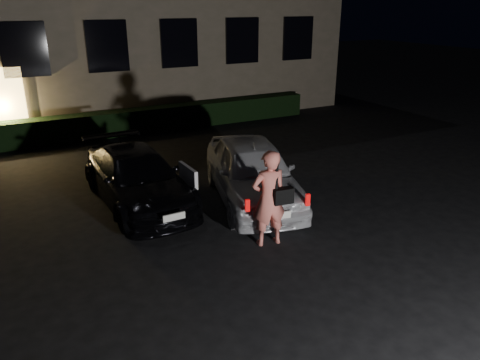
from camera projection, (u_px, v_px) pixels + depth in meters
ground at (275, 281)px, 7.89m from camera, size 80.00×80.00×0.00m
hedge at (118, 123)px, 16.41m from camera, size 15.00×0.70×0.85m
sedan at (137, 178)px, 10.77m from camera, size 1.96×4.42×1.25m
hatch at (252, 171)px, 10.89m from camera, size 2.77×4.57×1.46m
man at (269, 198)px, 8.80m from camera, size 0.79×0.53×1.90m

